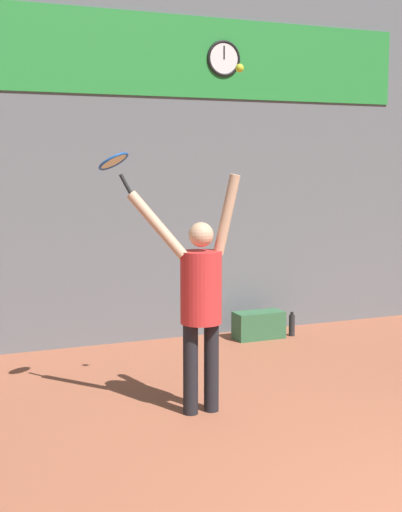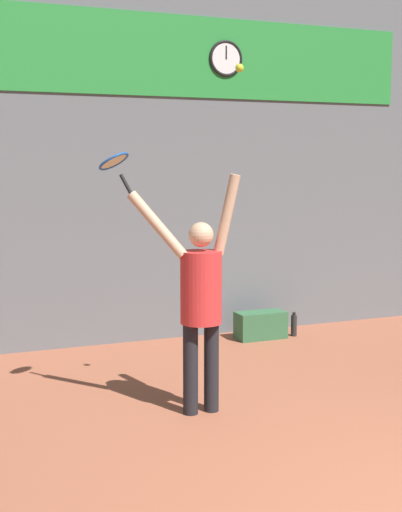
# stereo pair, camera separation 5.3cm
# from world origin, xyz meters

# --- Properties ---
(back_wall) EXTENTS (18.00, 0.10, 5.00)m
(back_wall) POSITION_xyz_m (0.00, 5.46, 2.50)
(back_wall) COLOR slate
(back_wall) RESTS_ON ground_plane
(sponsor_banner) EXTENTS (6.04, 0.02, 0.95)m
(sponsor_banner) POSITION_xyz_m (0.00, 5.40, 3.43)
(sponsor_banner) COLOR #288C38
(scoreboard_clock) EXTENTS (0.44, 0.04, 0.44)m
(scoreboard_clock) POSITION_xyz_m (0.58, 5.38, 3.43)
(scoreboard_clock) COLOR white
(tennis_player) EXTENTS (0.91, 0.53, 2.08)m
(tennis_player) POSITION_xyz_m (-0.80, 2.81, 1.04)
(tennis_player) COLOR black
(tennis_player) RESTS_ON ground_plane
(tennis_racket) EXTENTS (0.38, 0.38, 0.37)m
(tennis_racket) POSITION_xyz_m (-1.42, 3.21, 2.16)
(tennis_racket) COLOR black
(tennis_ball) EXTENTS (0.07, 0.07, 0.07)m
(tennis_ball) POSITION_xyz_m (-0.52, 2.63, 2.93)
(tennis_ball) COLOR #CCDB2D
(water_bottle) EXTENTS (0.08, 0.08, 0.30)m
(water_bottle) POSITION_xyz_m (1.33, 4.93, 0.14)
(water_bottle) COLOR #262628
(water_bottle) RESTS_ON ground_plane
(equipment_bag) EXTENTS (0.62, 0.28, 0.34)m
(equipment_bag) POSITION_xyz_m (0.88, 4.98, 0.17)
(equipment_bag) COLOR #33663F
(equipment_bag) RESTS_ON ground_plane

